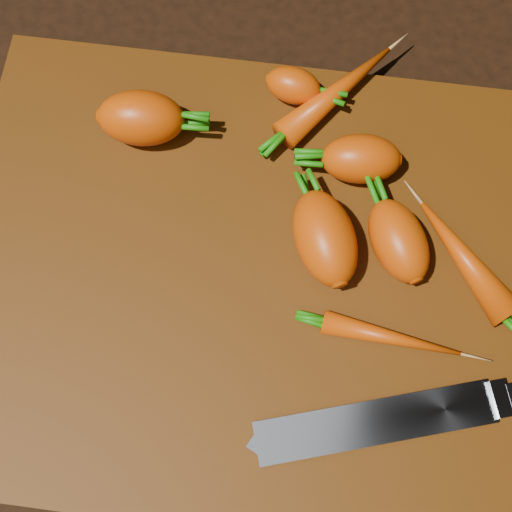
# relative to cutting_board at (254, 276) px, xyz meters

# --- Properties ---
(ground) EXTENTS (2.00, 2.00, 0.01)m
(ground) POSITION_rel_cutting_board_xyz_m (0.00, 0.00, -0.01)
(ground) COLOR black
(cutting_board) EXTENTS (0.50, 0.40, 0.01)m
(cutting_board) POSITION_rel_cutting_board_xyz_m (0.00, 0.00, 0.00)
(cutting_board) COLOR #592B07
(cutting_board) RESTS_ON ground
(carrot_0) EXTENTS (0.08, 0.05, 0.05)m
(carrot_0) POSITION_rel_cutting_board_xyz_m (-0.11, 0.12, 0.03)
(carrot_0) COLOR #EF5209
(carrot_0) RESTS_ON cutting_board
(carrot_1) EXTENTS (0.08, 0.09, 0.05)m
(carrot_1) POSITION_rel_cutting_board_xyz_m (0.05, 0.03, 0.03)
(carrot_1) COLOR #EF5209
(carrot_1) RESTS_ON cutting_board
(carrot_2) EXTENTS (0.07, 0.05, 0.04)m
(carrot_2) POSITION_rel_cutting_board_xyz_m (0.08, 0.10, 0.03)
(carrot_2) COLOR #EF5209
(carrot_2) RESTS_ON cutting_board
(carrot_3) EXTENTS (0.05, 0.04, 0.03)m
(carrot_3) POSITION_rel_cutting_board_xyz_m (0.01, 0.17, 0.02)
(carrot_3) COLOR #EF5209
(carrot_3) RESTS_ON cutting_board
(carrot_4) EXTENTS (0.07, 0.08, 0.04)m
(carrot_4) POSITION_rel_cutting_board_xyz_m (0.11, 0.04, 0.03)
(carrot_4) COLOR #EF5209
(carrot_4) RESTS_ON cutting_board
(carrot_5) EXTENTS (0.10, 0.12, 0.03)m
(carrot_5) POSITION_rel_cutting_board_xyz_m (0.05, 0.17, 0.02)
(carrot_5) COLOR #EF5209
(carrot_5) RESTS_ON cutting_board
(carrot_6) EXTENTS (0.11, 0.03, 0.02)m
(carrot_6) POSITION_rel_cutting_board_xyz_m (0.11, -0.04, 0.02)
(carrot_6) COLOR #EF5209
(carrot_6) RESTS_ON cutting_board
(carrot_7) EXTENTS (0.10, 0.11, 0.03)m
(carrot_7) POSITION_rel_cutting_board_xyz_m (0.17, 0.03, 0.02)
(carrot_7) COLOR #EF5209
(carrot_7) RESTS_ON cutting_board
(knife) EXTENTS (0.29, 0.12, 0.02)m
(knife) POSITION_rel_cutting_board_xyz_m (0.12, -0.10, 0.01)
(knife) COLOR gray
(knife) RESTS_ON cutting_board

